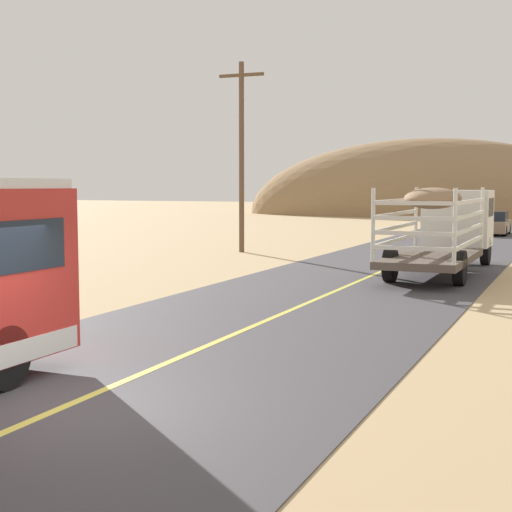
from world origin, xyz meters
TOP-DOWN VIEW (x-y plane):
  - ground_plane at (0.00, 0.00)m, footprint 240.00×240.00m
  - road_surface at (0.00, 0.00)m, footprint 8.00×120.00m
  - road_centre_line at (0.00, 0.00)m, footprint 0.16×117.60m
  - livestock_truck at (2.07, 19.92)m, footprint 2.53×9.70m
  - car_far at (1.47, 41.05)m, footprint 1.80×4.40m
  - power_pole_mid at (-8.00, 23.63)m, footprint 2.20×0.24m
  - distant_hill at (-8.48, 70.75)m, footprint 38.82×17.29m

SIDE VIEW (x-z plane):
  - ground_plane at x=0.00m, z-range 0.00..0.00m
  - distant_hill at x=-8.48m, z-range -7.92..7.92m
  - road_surface at x=0.00m, z-range 0.00..0.02m
  - road_centre_line at x=0.00m, z-range 0.02..0.02m
  - car_far at x=1.47m, z-range -0.04..1.42m
  - livestock_truck at x=2.07m, z-range 0.28..3.30m
  - power_pole_mid at x=-8.00m, z-range 0.30..9.03m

